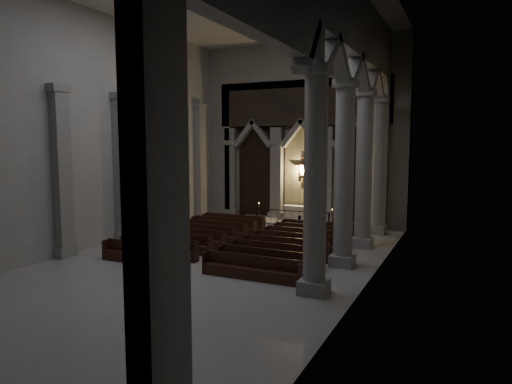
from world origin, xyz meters
TOP-DOWN VIEW (x-y plane):
  - room at (0.00, 0.00)m, footprint 24.00×24.10m
  - sanctuary_wall at (0.00, 11.54)m, footprint 14.00×0.77m
  - right_arcade at (5.50, 1.33)m, footprint 1.00×24.00m
  - left_pilasters at (-6.75, 3.50)m, footprint 0.60×13.00m
  - sanctuary_step at (0.00, 10.60)m, footprint 8.50×2.60m
  - altar at (-0.09, 11.15)m, footprint 1.86×0.74m
  - altar_rail at (0.00, 9.77)m, footprint 5.05×0.09m
  - candle_stand_left at (-2.38, 9.80)m, footprint 0.23×0.23m
  - candle_stand_right at (2.67, 9.84)m, footprint 0.21×0.21m
  - pews at (0.00, 2.42)m, footprint 9.61×9.13m
  - worshipper at (1.85, 6.16)m, footprint 0.55×0.45m

SIDE VIEW (x-z plane):
  - sanctuary_step at x=0.00m, z-range 0.00..0.15m
  - pews at x=0.00m, z-range -0.16..0.77m
  - candle_stand_right at x=2.67m, z-range -0.28..0.95m
  - candle_stand_left at x=-2.38m, z-range -0.30..1.03m
  - altar at x=-0.09m, z-range 0.15..1.10m
  - worshipper at x=1.85m, z-range 0.00..1.31m
  - altar_rail at x=0.00m, z-range 0.16..1.16m
  - left_pilasters at x=-6.75m, z-range -0.10..7.92m
  - sanctuary_wall at x=0.00m, z-range 0.62..12.62m
  - room at x=0.00m, z-range 1.60..13.60m
  - right_arcade at x=5.50m, z-range 1.83..13.83m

